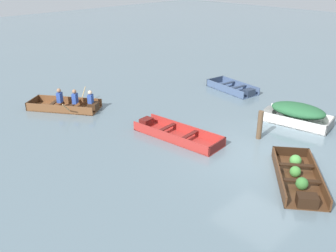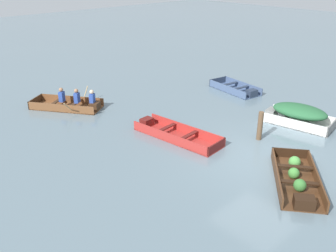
% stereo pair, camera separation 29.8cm
% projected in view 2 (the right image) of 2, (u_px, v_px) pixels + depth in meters
% --- Properties ---
extents(ground_plane, '(80.00, 80.00, 0.00)m').
position_uv_depth(ground_plane, '(263.00, 158.00, 12.33)').
color(ground_plane, slate).
extents(dinghy_dark_varnish_foreground, '(3.08, 2.74, 0.41)m').
position_uv_depth(dinghy_dark_varnish_foreground, '(297.00, 179.00, 10.90)').
color(dinghy_dark_varnish_foreground, '#4C2D19').
rests_on(dinghy_dark_varnish_foreground, ground).
extents(skiff_slate_blue_near_moored, '(1.53, 2.76, 0.36)m').
position_uv_depth(skiff_slate_blue_near_moored, '(237.00, 89.00, 18.58)').
color(skiff_slate_blue_near_moored, '#475B7F').
rests_on(skiff_slate_blue_near_moored, ground).
extents(skiff_red_mid_moored, '(1.41, 3.56, 0.35)m').
position_uv_depth(skiff_red_mid_moored, '(174.00, 134.00, 13.80)').
color(skiff_red_mid_moored, '#AD2D28').
rests_on(skiff_red_mid_moored, ground).
extents(skiff_white_far_moored, '(1.63, 2.76, 0.83)m').
position_uv_depth(skiff_white_far_moored, '(299.00, 113.00, 14.70)').
color(skiff_white_far_moored, white).
rests_on(skiff_white_far_moored, ground).
extents(rowboat_wooden_brown_with_crew, '(2.68, 3.17, 0.92)m').
position_uv_depth(rowboat_wooden_brown_with_crew, '(71.00, 104.00, 16.44)').
color(rowboat_wooden_brown_with_crew, brown).
rests_on(rowboat_wooden_brown_with_crew, ground).
extents(mooring_post, '(0.19, 0.19, 1.07)m').
position_uv_depth(mooring_post, '(260.00, 126.00, 13.43)').
color(mooring_post, brown).
rests_on(mooring_post, ground).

